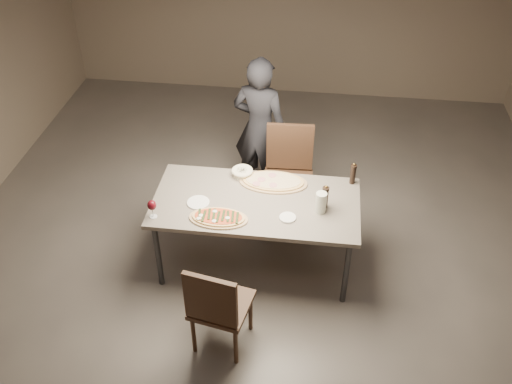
# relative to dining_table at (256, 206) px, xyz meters

# --- Properties ---
(room) EXTENTS (7.00, 7.00, 7.00)m
(room) POSITION_rel_dining_table_xyz_m (0.00, 0.00, 0.71)
(room) COLOR #615953
(room) RESTS_ON ground
(dining_table) EXTENTS (1.80, 0.90, 0.75)m
(dining_table) POSITION_rel_dining_table_xyz_m (0.00, 0.00, 0.00)
(dining_table) COLOR slate
(dining_table) RESTS_ON ground
(zucchini_pizza) EXTENTS (0.50, 0.28, 0.05)m
(zucchini_pizza) POSITION_rel_dining_table_xyz_m (-0.28, -0.28, 0.07)
(zucchini_pizza) COLOR tan
(zucchini_pizza) RESTS_ON dining_table
(ham_pizza) EXTENTS (0.62, 0.34, 0.04)m
(ham_pizza) POSITION_rel_dining_table_xyz_m (0.12, 0.28, 0.07)
(ham_pizza) COLOR tan
(ham_pizza) RESTS_ON dining_table
(bread_basket) EXTENTS (0.20, 0.20, 0.07)m
(bread_basket) POSITION_rel_dining_table_xyz_m (-0.17, 0.36, 0.10)
(bread_basket) COLOR beige
(bread_basket) RESTS_ON dining_table
(oil_dish) EXTENTS (0.14, 0.14, 0.02)m
(oil_dish) POSITION_rel_dining_table_xyz_m (0.29, -0.20, 0.07)
(oil_dish) COLOR white
(oil_dish) RESTS_ON dining_table
(pepper_mill_left) EXTENTS (0.06, 0.06, 0.23)m
(pepper_mill_left) POSITION_rel_dining_table_xyz_m (0.59, -0.00, 0.16)
(pepper_mill_left) COLOR black
(pepper_mill_left) RESTS_ON dining_table
(pepper_mill_right) EXTENTS (0.06, 0.06, 0.22)m
(pepper_mill_right) POSITION_rel_dining_table_xyz_m (0.83, 0.37, 0.16)
(pepper_mill_right) COLOR black
(pepper_mill_right) RESTS_ON dining_table
(carafe) EXTENTS (0.09, 0.09, 0.19)m
(carafe) POSITION_rel_dining_table_xyz_m (0.56, -0.07, 0.15)
(carafe) COLOR silver
(carafe) RESTS_ON dining_table
(wine_glass) EXTENTS (0.08, 0.08, 0.17)m
(wine_glass) POSITION_rel_dining_table_xyz_m (-0.83, -0.32, 0.18)
(wine_glass) COLOR silver
(wine_glass) RESTS_ON dining_table
(side_plate) EXTENTS (0.20, 0.20, 0.01)m
(side_plate) POSITION_rel_dining_table_xyz_m (-0.49, -0.09, 0.06)
(side_plate) COLOR white
(side_plate) RESTS_ON dining_table
(chair_near) EXTENTS (0.51, 0.51, 0.92)m
(chair_near) POSITION_rel_dining_table_xyz_m (-0.17, -1.00, -0.18)
(chair_near) COLOR #3F281A
(chair_near) RESTS_ON ground
(chair_far) EXTENTS (0.50, 0.50, 1.02)m
(chair_far) POSITION_rel_dining_table_xyz_m (0.23, 0.75, -0.12)
(chair_far) COLOR #3F281A
(chair_far) RESTS_ON ground
(diner) EXTENTS (0.65, 0.51, 1.57)m
(diner) POSITION_rel_dining_table_xyz_m (-0.11, 1.14, 0.09)
(diner) COLOR black
(diner) RESTS_ON ground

